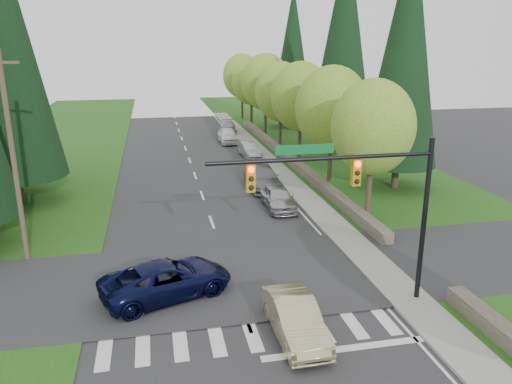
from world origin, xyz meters
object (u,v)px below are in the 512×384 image
object	(u,v)px
parked_car_a	(278,198)
parked_car_d	(228,136)
suv_navy	(167,279)
parked_car_c	(250,150)
parked_car_b	(263,178)
sedan_champagne	(295,319)
parked_car_e	(228,127)

from	to	relation	value
parked_car_a	parked_car_d	xyz separation A→B (m)	(0.17, 22.32, 0.05)
suv_navy	parked_car_d	bearing A→B (deg)	-33.15
suv_navy	parked_car_c	distance (m)	26.85
parked_car_a	parked_car_c	bearing A→B (deg)	86.32
parked_car_a	parked_car_c	distance (m)	15.30
parked_car_d	suv_navy	bearing A→B (deg)	-102.98
suv_navy	parked_car_c	bearing A→B (deg)	-38.52
parked_car_a	parked_car_b	size ratio (longest dim) A/B	0.80
parked_car_b	parked_car_c	world-z (taller)	parked_car_b
suv_navy	parked_car_d	world-z (taller)	parked_car_d
sedan_champagne	parked_car_d	bearing A→B (deg)	83.91
parked_car_a	suv_navy	bearing A→B (deg)	-125.39
suv_navy	parked_car_b	xyz separation A→B (m)	(7.46, 15.10, 0.02)
sedan_champagne	parked_car_d	world-z (taller)	parked_car_d
suv_navy	parked_car_d	xyz separation A→B (m)	(7.56, 32.53, 0.02)
sedan_champagne	parked_car_e	distance (m)	42.70
parked_car_d	parked_car_e	distance (m)	6.06
parked_car_e	parked_car_c	bearing A→B (deg)	-83.51
suv_navy	parked_car_b	bearing A→B (deg)	-46.35
sedan_champagne	suv_navy	bearing A→B (deg)	136.73
parked_car_a	parked_car_b	distance (m)	4.89
sedan_champagne	parked_car_a	distance (m)	14.50
sedan_champagne	suv_navy	world-z (taller)	suv_navy
suv_navy	parked_car_b	distance (m)	16.84
suv_navy	parked_car_e	xyz separation A→B (m)	(8.50, 38.52, -0.10)
suv_navy	parked_car_a	size ratio (longest dim) A/B	1.28
sedan_champagne	suv_navy	distance (m)	5.94
parked_car_a	parked_car_b	xyz separation A→B (m)	(0.07, 4.89, 0.05)
parked_car_d	parked_car_c	bearing A→B (deg)	-82.30
parked_car_c	parked_car_d	size ratio (longest dim) A/B	0.88
suv_navy	parked_car_c	world-z (taller)	suv_navy
suv_navy	parked_car_a	distance (m)	12.60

